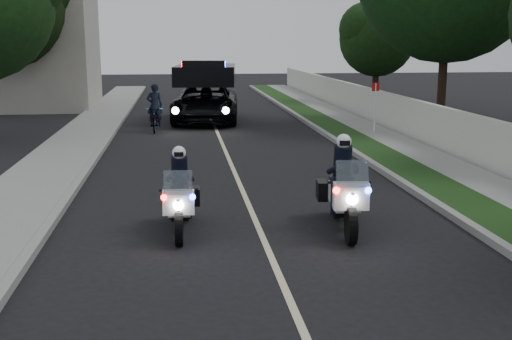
# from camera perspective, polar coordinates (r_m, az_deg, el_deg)

# --- Properties ---
(ground) EXTENTS (120.00, 120.00, 0.00)m
(ground) POSITION_cam_1_polar(r_m,az_deg,el_deg) (10.33, 1.92, -9.09)
(ground) COLOR black
(ground) RESTS_ON ground
(curb_right) EXTENTS (0.20, 60.00, 0.15)m
(curb_right) POSITION_cam_1_polar(r_m,az_deg,el_deg) (20.64, 8.93, 1.52)
(curb_right) COLOR gray
(curb_right) RESTS_ON ground
(grass_verge) EXTENTS (1.20, 60.00, 0.16)m
(grass_verge) POSITION_cam_1_polar(r_m,az_deg,el_deg) (20.84, 10.78, 1.56)
(grass_verge) COLOR #193814
(grass_verge) RESTS_ON ground
(sidewalk_right) EXTENTS (1.40, 60.00, 0.16)m
(sidewalk_right) POSITION_cam_1_polar(r_m,az_deg,el_deg) (21.27, 14.12, 1.61)
(sidewalk_right) COLOR gray
(sidewalk_right) RESTS_ON ground
(property_wall) EXTENTS (0.22, 60.00, 1.50)m
(property_wall) POSITION_cam_1_polar(r_m,az_deg,el_deg) (21.55, 16.70, 3.41)
(property_wall) COLOR beige
(property_wall) RESTS_ON ground
(curb_left) EXTENTS (0.20, 60.00, 0.15)m
(curb_left) POSITION_cam_1_polar(r_m,az_deg,el_deg) (20.03, -14.27, 0.99)
(curb_left) COLOR gray
(curb_left) RESTS_ON ground
(sidewalk_left) EXTENTS (2.00, 60.00, 0.16)m
(sidewalk_left) POSITION_cam_1_polar(r_m,az_deg,el_deg) (20.21, -17.36, 0.91)
(sidewalk_left) COLOR gray
(sidewalk_left) RESTS_ON ground
(building_far) EXTENTS (8.00, 6.00, 7.00)m
(building_far) POSITION_cam_1_polar(r_m,az_deg,el_deg) (36.54, -20.76, 10.67)
(building_far) COLOR #A8A396
(building_far) RESTS_ON ground
(lane_marking) EXTENTS (0.12, 50.00, 0.01)m
(lane_marking) POSITION_cam_1_polar(r_m,az_deg,el_deg) (19.94, -2.49, 1.08)
(lane_marking) COLOR #BFB78C
(lane_marking) RESTS_ON ground
(police_moto_left) EXTENTS (0.75, 1.98, 1.67)m
(police_moto_left) POSITION_cam_1_polar(r_m,az_deg,el_deg) (12.45, -6.78, -5.52)
(police_moto_left) COLOR silver
(police_moto_left) RESTS_ON ground
(police_moto_right) EXTENTS (1.00, 2.27, 1.87)m
(police_moto_right) POSITION_cam_1_polar(r_m,az_deg,el_deg) (12.64, 7.78, -5.28)
(police_moto_right) COLOR silver
(police_moto_right) RESTS_ON ground
(police_suv) EXTENTS (3.40, 6.35, 2.97)m
(police_suv) POSITION_cam_1_polar(r_m,az_deg,el_deg) (28.98, -4.51, 4.36)
(police_suv) COLOR black
(police_suv) RESTS_ON ground
(bicycle) EXTENTS (0.67, 1.92, 1.00)m
(bicycle) POSITION_cam_1_polar(r_m,az_deg,el_deg) (26.07, -9.02, 3.44)
(bicycle) COLOR black
(bicycle) RESTS_ON ground
(cyclist) EXTENTS (0.66, 0.48, 1.72)m
(cyclist) POSITION_cam_1_polar(r_m,az_deg,el_deg) (26.07, -9.02, 3.44)
(cyclist) COLOR black
(cyclist) RESTS_ON ground
(sign_post) EXTENTS (0.40, 0.40, 2.10)m
(sign_post) POSITION_cam_1_polar(r_m,az_deg,el_deg) (25.11, 10.54, 3.08)
(sign_post) COLOR red
(sign_post) RESTS_ON ground
(tree_right_d) EXTENTS (9.68, 9.68, 12.44)m
(tree_right_d) POSITION_cam_1_polar(r_m,az_deg,el_deg) (28.09, 16.16, 3.71)
(tree_right_d) COLOR #163B13
(tree_right_d) RESTS_ON ground
(tree_right_e) EXTENTS (5.59, 5.59, 7.19)m
(tree_right_e) POSITION_cam_1_polar(r_m,az_deg,el_deg) (37.85, 10.61, 5.91)
(tree_right_e) COLOR #153310
(tree_right_e) RESTS_ON ground
(tree_left_far) EXTENTS (7.58, 7.58, 10.21)m
(tree_left_far) POSITION_cam_1_polar(r_m,az_deg,el_deg) (34.23, -21.04, 4.74)
(tree_left_far) COLOR black
(tree_left_far) RESTS_ON ground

